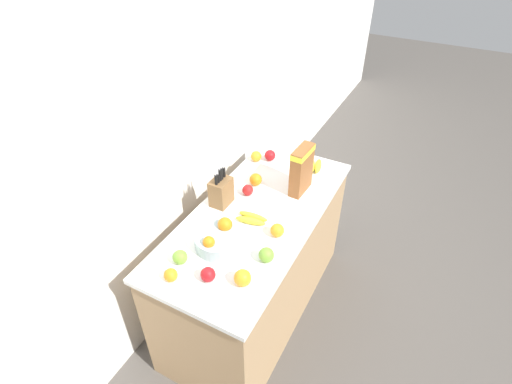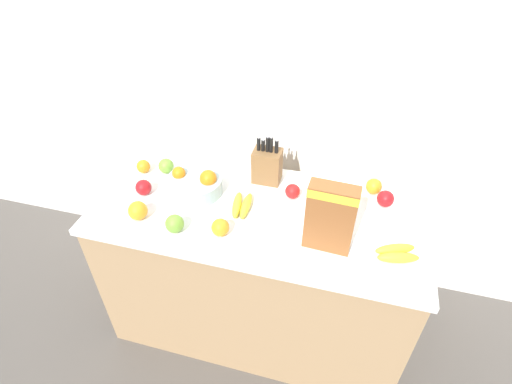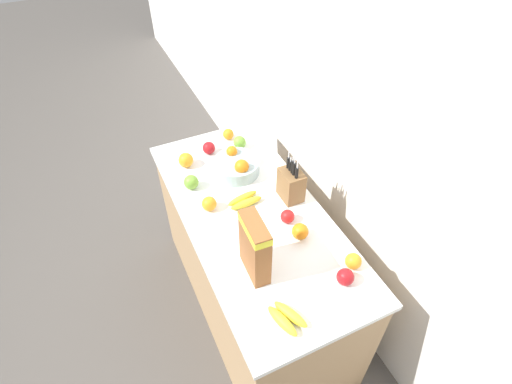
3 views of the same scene
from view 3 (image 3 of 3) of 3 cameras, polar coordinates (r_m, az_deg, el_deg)
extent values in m
plane|color=#514C47|center=(2.76, -0.41, -15.40)|extent=(14.00, 14.00, 0.00)
cube|color=silver|center=(2.03, 14.12, 10.54)|extent=(9.00, 0.06, 2.60)
cube|color=tan|center=(2.41, -0.46, -10.27)|extent=(1.49, 0.66, 0.84)
cube|color=white|center=(2.07, -0.53, -3.18)|extent=(1.52, 0.69, 0.03)
cube|color=brown|center=(2.09, 5.02, 1.01)|extent=(0.14, 0.10, 0.17)
cylinder|color=black|center=(2.04, 4.63, 4.20)|extent=(0.02, 0.02, 0.06)
cube|color=silver|center=(2.01, 4.72, 5.30)|extent=(0.01, 0.00, 0.04)
cylinder|color=black|center=(2.03, 4.92, 3.74)|extent=(0.02, 0.02, 0.05)
cube|color=silver|center=(2.00, 4.99, 4.64)|extent=(0.01, 0.00, 0.03)
cylinder|color=black|center=(2.01, 5.24, 3.60)|extent=(0.02, 0.02, 0.07)
cube|color=silver|center=(1.97, 5.35, 4.91)|extent=(0.01, 0.00, 0.04)
cylinder|color=black|center=(1.99, 5.54, 3.23)|extent=(0.02, 0.02, 0.07)
cube|color=silver|center=(1.96, 5.64, 4.38)|extent=(0.01, 0.00, 0.03)
cylinder|color=black|center=(1.98, 5.84, 2.72)|extent=(0.02, 0.02, 0.06)
cube|color=silver|center=(1.95, 5.95, 3.91)|extent=(0.01, 0.00, 0.04)
cube|color=brown|center=(1.71, -0.17, -8.02)|extent=(0.20, 0.08, 0.31)
cube|color=yellow|center=(1.61, -0.18, -5.16)|extent=(0.20, 0.09, 0.04)
cylinder|color=#99B2B7|center=(2.27, -2.84, 3.66)|extent=(0.26, 0.26, 0.08)
sphere|color=orange|center=(2.19, -2.05, 3.65)|extent=(0.08, 0.08, 0.08)
sphere|color=orange|center=(2.30, -3.47, 5.82)|extent=(0.06, 0.06, 0.06)
ellipsoid|color=yellow|center=(2.11, -1.94, -0.88)|extent=(0.07, 0.18, 0.04)
ellipsoid|color=yellow|center=(2.08, -1.38, -1.57)|extent=(0.05, 0.18, 0.04)
ellipsoid|color=yellow|center=(1.68, 3.77, -17.92)|extent=(0.17, 0.08, 0.04)
ellipsoid|color=yellow|center=(1.70, 4.94, -17.01)|extent=(0.17, 0.10, 0.04)
sphere|color=#6B9E33|center=(2.45, -2.34, 7.11)|extent=(0.08, 0.08, 0.08)
sphere|color=#6B9E33|center=(2.19, -9.25, 1.40)|extent=(0.08, 0.08, 0.08)
sphere|color=red|center=(2.00, 4.52, -3.50)|extent=(0.07, 0.07, 0.07)
sphere|color=#A31419|center=(2.42, -6.75, 6.27)|extent=(0.08, 0.08, 0.08)
sphere|color=#A31419|center=(1.81, 12.64, -11.76)|extent=(0.08, 0.08, 0.08)
sphere|color=orange|center=(2.34, -9.99, 4.51)|extent=(0.09, 0.09, 0.09)
sphere|color=orange|center=(2.06, -6.71, -1.68)|extent=(0.08, 0.08, 0.08)
sphere|color=orange|center=(2.53, -3.98, 8.25)|extent=(0.07, 0.07, 0.07)
sphere|color=orange|center=(1.93, 6.32, -5.62)|extent=(0.08, 0.08, 0.08)
sphere|color=orange|center=(1.87, 13.72, -9.57)|extent=(0.08, 0.08, 0.08)
camera|label=1|loc=(2.89, -39.56, 37.44)|focal=28.00mm
camera|label=2|loc=(1.23, -61.37, 7.90)|focal=28.00mm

